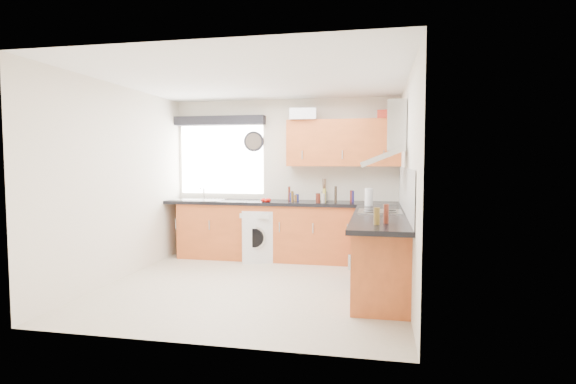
% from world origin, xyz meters
% --- Properties ---
extents(ground_plane, '(3.60, 3.60, 0.00)m').
position_xyz_m(ground_plane, '(0.00, 0.00, 0.00)').
color(ground_plane, beige).
extents(ceiling, '(3.60, 3.60, 0.02)m').
position_xyz_m(ceiling, '(0.00, 0.00, 2.50)').
color(ceiling, white).
rests_on(ceiling, wall_back).
extents(wall_back, '(3.60, 0.02, 2.50)m').
position_xyz_m(wall_back, '(0.00, 1.80, 1.25)').
color(wall_back, silver).
rests_on(wall_back, ground_plane).
extents(wall_front, '(3.60, 0.02, 2.50)m').
position_xyz_m(wall_front, '(0.00, -1.80, 1.25)').
color(wall_front, silver).
rests_on(wall_front, ground_plane).
extents(wall_left, '(0.02, 3.60, 2.50)m').
position_xyz_m(wall_left, '(-1.80, 0.00, 1.25)').
color(wall_left, silver).
rests_on(wall_left, ground_plane).
extents(wall_right, '(0.02, 3.60, 2.50)m').
position_xyz_m(wall_right, '(1.80, 0.00, 1.25)').
color(wall_right, silver).
rests_on(wall_right, ground_plane).
extents(window, '(1.40, 0.02, 1.10)m').
position_xyz_m(window, '(-1.05, 1.79, 1.55)').
color(window, silver).
rests_on(window, wall_back).
extents(window_blind, '(1.50, 0.18, 0.14)m').
position_xyz_m(window_blind, '(-1.05, 1.70, 2.18)').
color(window_blind, black).
rests_on(window_blind, wall_back).
extents(splashback, '(0.01, 3.00, 0.54)m').
position_xyz_m(splashback, '(1.79, 0.30, 1.18)').
color(splashback, white).
rests_on(splashback, wall_right).
extents(base_cab_back, '(3.00, 0.58, 0.86)m').
position_xyz_m(base_cab_back, '(-0.10, 1.51, 0.43)').
color(base_cab_back, '#AB4C20').
rests_on(base_cab_back, ground_plane).
extents(base_cab_corner, '(0.60, 0.60, 0.86)m').
position_xyz_m(base_cab_corner, '(1.50, 1.50, 0.43)').
color(base_cab_corner, '#AB4C20').
rests_on(base_cab_corner, ground_plane).
extents(base_cab_right, '(0.58, 2.10, 0.86)m').
position_xyz_m(base_cab_right, '(1.51, 0.15, 0.43)').
color(base_cab_right, '#AB4C20').
rests_on(base_cab_right, ground_plane).
extents(worktop_back, '(3.60, 0.62, 0.05)m').
position_xyz_m(worktop_back, '(0.00, 1.50, 0.89)').
color(worktop_back, black).
rests_on(worktop_back, base_cab_back).
extents(worktop_right, '(0.62, 2.42, 0.05)m').
position_xyz_m(worktop_right, '(1.50, 0.00, 0.89)').
color(worktop_right, black).
rests_on(worktop_right, base_cab_right).
extents(sink, '(0.84, 0.46, 0.10)m').
position_xyz_m(sink, '(-1.33, 1.50, 0.95)').
color(sink, '#ABABAB').
rests_on(sink, worktop_back).
extents(oven, '(0.56, 0.58, 0.85)m').
position_xyz_m(oven, '(1.50, 0.30, 0.42)').
color(oven, black).
rests_on(oven, ground_plane).
extents(hob_plate, '(0.52, 0.52, 0.01)m').
position_xyz_m(hob_plate, '(1.50, 0.30, 0.92)').
color(hob_plate, '#ABABAB').
rests_on(hob_plate, worktop_right).
extents(extractor_hood, '(0.52, 0.78, 0.66)m').
position_xyz_m(extractor_hood, '(1.60, 0.30, 1.77)').
color(extractor_hood, '#ABABAB').
rests_on(extractor_hood, wall_right).
extents(upper_cabinets, '(1.70, 0.35, 0.70)m').
position_xyz_m(upper_cabinets, '(0.95, 1.62, 1.80)').
color(upper_cabinets, '#AB4C20').
rests_on(upper_cabinets, wall_back).
extents(washing_machine, '(0.67, 0.66, 0.78)m').
position_xyz_m(washing_machine, '(-0.32, 1.40, 0.39)').
color(washing_machine, silver).
rests_on(washing_machine, ground_plane).
extents(wall_clock, '(0.33, 0.04, 0.33)m').
position_xyz_m(wall_clock, '(-0.50, 1.76, 1.84)').
color(wall_clock, black).
rests_on(wall_clock, wall_back).
extents(casserole, '(0.42, 0.33, 0.16)m').
position_xyz_m(casserole, '(0.35, 1.52, 2.23)').
color(casserole, silver).
rests_on(casserole, upper_cabinets).
extents(storage_box, '(0.31, 0.28, 0.12)m').
position_xyz_m(storage_box, '(1.60, 1.52, 2.21)').
color(storage_box, '#A12516').
rests_on(storage_box, upper_cabinets).
extents(utensil_pot, '(0.10, 0.10, 0.14)m').
position_xyz_m(utensil_pot, '(0.65, 1.70, 0.98)').
color(utensil_pot, gray).
rests_on(utensil_pot, worktop_back).
extents(kitchen_roll, '(0.12, 0.12, 0.24)m').
position_xyz_m(kitchen_roll, '(1.35, 1.05, 1.03)').
color(kitchen_roll, silver).
rests_on(kitchen_roll, worktop_right).
extents(tomato_cluster, '(0.14, 0.14, 0.06)m').
position_xyz_m(tomato_cluster, '(-0.18, 1.30, 0.94)').
color(tomato_cluster, '#BF0F08').
rests_on(tomato_cluster, worktop_back).
extents(jar_0, '(0.05, 0.05, 0.11)m').
position_xyz_m(jar_0, '(0.25, 1.56, 0.96)').
color(jar_0, navy).
rests_on(jar_0, worktop_back).
extents(jar_1, '(0.06, 0.06, 0.14)m').
position_xyz_m(jar_1, '(0.68, 1.35, 0.98)').
color(jar_1, '#B0A796').
rests_on(jar_1, worktop_back).
extents(jar_2, '(0.07, 0.07, 0.09)m').
position_xyz_m(jar_2, '(0.24, 1.57, 0.96)').
color(jar_2, brown).
rests_on(jar_2, worktop_back).
extents(jar_3, '(0.04, 0.04, 0.22)m').
position_xyz_m(jar_3, '(0.10, 1.68, 1.02)').
color(jar_3, '#602314').
rests_on(jar_3, worktop_back).
extents(jar_4, '(0.04, 0.04, 0.17)m').
position_xyz_m(jar_4, '(1.10, 1.52, 1.00)').
color(jar_4, navy).
rests_on(jar_4, worktop_back).
extents(jar_5, '(0.06, 0.06, 0.12)m').
position_xyz_m(jar_5, '(0.15, 1.65, 0.97)').
color(jar_5, navy).
rests_on(jar_5, worktop_back).
extents(jar_6, '(0.07, 0.07, 0.14)m').
position_xyz_m(jar_6, '(0.60, 1.38, 0.98)').
color(jar_6, '#501A10').
rests_on(jar_6, worktop_back).
extents(jar_7, '(0.04, 0.04, 0.16)m').
position_xyz_m(jar_7, '(0.20, 1.41, 0.99)').
color(jar_7, brown).
rests_on(jar_7, worktop_back).
extents(jar_8, '(0.04, 0.04, 0.25)m').
position_xyz_m(jar_8, '(0.86, 1.36, 1.03)').
color(jar_8, black).
rests_on(jar_8, worktop_back).
extents(jar_9, '(0.05, 0.05, 0.21)m').
position_xyz_m(jar_9, '(0.69, 1.41, 1.01)').
color(jar_9, '#A69839').
rests_on(jar_9, worktop_back).
extents(jar_10, '(0.05, 0.05, 0.18)m').
position_xyz_m(jar_10, '(1.09, 1.54, 1.00)').
color(jar_10, maroon).
rests_on(jar_10, worktop_back).
extents(bottle_0, '(0.06, 0.06, 0.17)m').
position_xyz_m(bottle_0, '(1.46, -0.80, 0.99)').
color(bottle_0, brown).
rests_on(bottle_0, worktop_right).
extents(bottle_1, '(0.05, 0.05, 0.19)m').
position_xyz_m(bottle_1, '(1.56, -0.69, 1.01)').
color(bottle_1, maroon).
rests_on(bottle_1, worktop_right).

